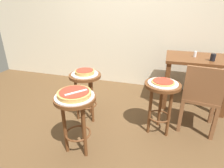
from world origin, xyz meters
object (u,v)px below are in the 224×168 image
object	(u,v)px
pizza_leftside	(85,72)
wooden_chair	(201,96)
stool_middle	(161,96)
pizza_server_knife	(76,92)
pizza_middle	(163,82)
stool_foreground	(76,111)
serving_plate_leftside	(85,74)
serving_plate_middle	(163,83)
cup_near_edge	(213,57)
serving_plate_foreground	(75,96)
stool_leftside	(86,86)
pizza_foreground	(74,93)
condiment_shaker	(195,54)
dining_table	(196,66)

from	to	relation	value
pizza_leftside	wooden_chair	bearing A→B (deg)	5.92
stool_middle	pizza_server_knife	distance (m)	0.99
pizza_middle	wooden_chair	distance (m)	0.51
stool_foreground	serving_plate_leftside	xyz separation A→B (m)	(-0.16, 0.58, 0.17)
serving_plate_middle	pizza_leftside	distance (m)	0.95
serving_plate_middle	pizza_leftside	size ratio (longest dim) A/B	1.36
stool_middle	serving_plate_leftside	xyz separation A→B (m)	(-0.95, 0.01, 0.17)
pizza_leftside	pizza_server_knife	bearing A→B (deg)	-72.27
wooden_chair	pizza_leftside	bearing A→B (deg)	-174.08
cup_near_edge	wooden_chair	xyz separation A→B (m)	(-0.16, -0.55, -0.34)
serving_plate_foreground	stool_leftside	world-z (taller)	serving_plate_foreground
pizza_middle	wooden_chair	world-z (taller)	wooden_chair
serving_plate_foreground	pizza_server_knife	size ratio (longest dim) A/B	1.72
pizza_foreground	cup_near_edge	bearing A→B (deg)	42.69
condiment_shaker	serving_plate_foreground	bearing A→B (deg)	-129.65
serving_plate_foreground	stool_middle	bearing A→B (deg)	35.94
serving_plate_foreground	stool_middle	xyz separation A→B (m)	(0.79, 0.57, -0.17)
stool_middle	serving_plate_leftside	bearing A→B (deg)	179.20
pizza_middle	pizza_leftside	bearing A→B (deg)	179.20
stool_foreground	dining_table	xyz separation A→B (m)	(1.23, 1.43, 0.14)
pizza_middle	serving_plate_leftside	size ratio (longest dim) A/B	0.75
stool_middle	cup_near_edge	bearing A→B (deg)	49.79
serving_plate_foreground	condiment_shaker	bearing A→B (deg)	50.35
dining_table	pizza_server_knife	distance (m)	1.88
stool_leftside	serving_plate_leftside	bearing A→B (deg)	26.57
condiment_shaker	wooden_chair	distance (m)	0.77
pizza_server_knife	stool_leftside	bearing A→B (deg)	57.42
pizza_leftside	cup_near_edge	xyz separation A→B (m)	(1.55, 0.69, 0.13)
pizza_middle	cup_near_edge	size ratio (longest dim) A/B	2.59
pizza_middle	dining_table	bearing A→B (deg)	62.84
pizza_foreground	serving_plate_leftside	distance (m)	0.61
serving_plate_leftside	pizza_leftside	distance (m)	0.03
stool_leftside	serving_plate_leftside	world-z (taller)	serving_plate_leftside
stool_foreground	wooden_chair	world-z (taller)	wooden_chair
stool_middle	pizza_middle	xyz separation A→B (m)	(0.00, -0.00, 0.18)
condiment_shaker	pizza_server_knife	distance (m)	1.85
pizza_foreground	serving_plate_middle	distance (m)	0.97
serving_plate_middle	serving_plate_leftside	distance (m)	0.95
serving_plate_leftside	stool_leftside	bearing A→B (deg)	-153.43
pizza_leftside	wooden_chair	size ratio (longest dim) A/B	0.29
pizza_leftside	dining_table	size ratio (longest dim) A/B	0.28
stool_foreground	stool_leftside	bearing A→B (deg)	105.61
stool_leftside	pizza_leftside	distance (m)	0.19
dining_table	stool_leftside	bearing A→B (deg)	-148.68
serving_plate_foreground	stool_middle	distance (m)	0.99
stool_foreground	stool_leftside	size ratio (longest dim) A/B	1.00
serving_plate_middle	serving_plate_foreground	bearing A→B (deg)	-144.06
serving_plate_leftside	cup_near_edge	distance (m)	1.70
stool_leftside	condiment_shaker	bearing A→B (deg)	32.04
pizza_foreground	stool_leftside	distance (m)	0.64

